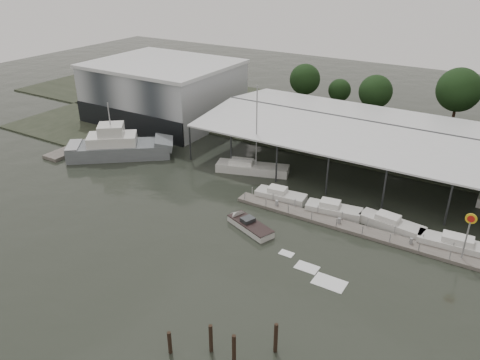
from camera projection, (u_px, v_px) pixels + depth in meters
The scene contains 15 objects.
ground at pixel (188, 232), 52.42m from camera, with size 200.00×200.00×0.00m, color #242921.
land_strip_far at pixel (329, 125), 84.55m from camera, with size 140.00×30.00×0.30m.
land_strip_west at pixel (120, 107), 94.20m from camera, with size 20.00×40.00×0.30m.
storage_warehouse at pixel (164, 91), 86.23m from camera, with size 24.50×20.50×10.50m.
covered_boat_shed at pixel (412, 134), 63.18m from camera, with size 58.24×24.00×6.96m.
trawler_dock at pixel (94, 141), 77.16m from camera, with size 3.00×18.00×0.50m.
floating_dock at pixel (347, 227), 52.93m from camera, with size 28.00×2.00×1.40m.
shell_fuel_sign at pixel (469, 228), 45.64m from camera, with size 1.10×0.18×5.55m.
grey_trawler at pixel (120, 147), 71.11m from camera, with size 15.24×13.50×8.84m.
white_sailboat at pixel (251, 168), 66.34m from camera, with size 10.54×5.65×12.81m.
speedboat_underway at pixel (247, 224), 53.11m from camera, with size 17.06×7.87×2.00m.
moored_cruiser_0 at pixel (280, 196), 58.89m from camera, with size 6.55×2.75×1.70m.
moored_cruiser_1 at pixel (333, 210), 55.68m from camera, with size 6.76×3.08×1.70m.
moored_cruiser_2 at pixel (391, 224), 52.76m from camera, with size 7.48×3.14×1.70m.
moored_cruiser_3 at pixel (461, 246), 48.74m from camera, with size 8.94×2.74×1.70m.
Camera 1 is at (28.36, -34.94, 28.12)m, focal length 35.00 mm.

